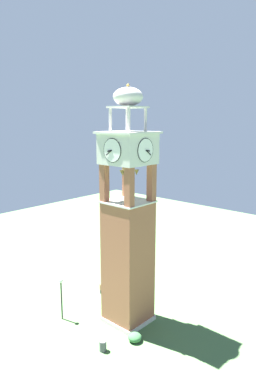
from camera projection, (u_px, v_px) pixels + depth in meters
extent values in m
plane|color=#476B3D|center=(128.00, 320.00, 29.54)|extent=(80.00, 80.00, 0.00)
cube|color=#93543D|center=(128.00, 263.00, 28.50)|extent=(3.17, 3.17, 10.23)
cube|color=beige|center=(128.00, 318.00, 29.50)|extent=(3.37, 3.37, 0.35)
cube|color=black|center=(114.00, 301.00, 30.35)|extent=(1.10, 0.04, 2.20)
cylinder|color=beige|center=(114.00, 286.00, 30.07)|extent=(1.10, 0.04, 1.10)
cube|color=#93543D|center=(127.00, 180.00, 28.97)|extent=(0.56, 0.56, 3.05)
cube|color=#93543D|center=(104.00, 184.00, 27.07)|extent=(0.56, 0.56, 3.05)
cube|color=#93543D|center=(152.00, 183.00, 27.25)|extent=(0.56, 0.56, 3.05)
cube|color=#93543D|center=(129.00, 188.00, 25.36)|extent=(0.56, 0.56, 3.05)
cube|color=beige|center=(128.00, 202.00, 27.46)|extent=(3.33, 3.33, 0.12)
cone|color=brown|center=(123.00, 173.00, 26.41)|extent=(0.47, 0.47, 0.42)
cone|color=brown|center=(137.00, 172.00, 26.71)|extent=(0.37, 0.37, 0.43)
cone|color=brown|center=(125.00, 171.00, 27.65)|extent=(0.53, 0.53, 0.44)
cube|color=beige|center=(128.00, 149.00, 26.62)|extent=(3.41, 3.41, 2.31)
cylinder|color=white|center=(112.00, 148.00, 27.75)|extent=(1.76, 0.05, 1.76)
torus|color=black|center=(112.00, 148.00, 27.75)|extent=(1.78, 0.06, 1.78)
cube|color=black|center=(113.00, 148.00, 27.96)|extent=(0.45, 0.03, 0.18)
cube|color=black|center=(114.00, 150.00, 28.04)|extent=(0.62, 0.03, 0.44)
cylinder|color=white|center=(145.00, 150.00, 25.49)|extent=(1.76, 0.05, 1.76)
torus|color=black|center=(145.00, 150.00, 25.49)|extent=(1.78, 0.06, 1.78)
cube|color=black|center=(148.00, 151.00, 25.62)|extent=(0.45, 0.03, 0.18)
cube|color=black|center=(149.00, 153.00, 25.70)|extent=(0.62, 0.03, 0.44)
cylinder|color=white|center=(142.00, 148.00, 27.87)|extent=(0.05, 1.76, 1.76)
torus|color=black|center=(142.00, 148.00, 27.87)|extent=(0.06, 1.78, 1.78)
cube|color=black|center=(141.00, 148.00, 28.07)|extent=(0.03, 0.45, 0.18)
cube|color=black|center=(140.00, 150.00, 28.15)|extent=(0.03, 0.62, 0.44)
cylinder|color=white|center=(112.00, 150.00, 25.37)|extent=(0.05, 1.76, 1.76)
torus|color=black|center=(112.00, 150.00, 25.37)|extent=(0.06, 1.78, 1.78)
cube|color=black|center=(109.00, 151.00, 25.48)|extent=(0.03, 0.45, 0.18)
cube|color=black|center=(109.00, 153.00, 25.56)|extent=(0.03, 0.62, 0.44)
cube|color=beige|center=(128.00, 133.00, 26.37)|extent=(3.77, 3.77, 0.16)
cylinder|color=beige|center=(127.00, 120.00, 27.48)|extent=(0.22, 0.22, 1.73)
cylinder|color=beige|center=(110.00, 120.00, 26.12)|extent=(0.22, 0.22, 1.73)
cylinder|color=beige|center=(146.00, 120.00, 26.25)|extent=(0.22, 0.22, 1.73)
cylinder|color=beige|center=(129.00, 120.00, 24.88)|extent=(0.22, 0.22, 1.73)
cube|color=beige|center=(128.00, 107.00, 25.99)|extent=(2.31, 2.31, 0.12)
ellipsoid|color=beige|center=(128.00, 97.00, 25.84)|extent=(2.23, 2.23, 1.39)
sphere|color=#B79338|center=(128.00, 85.00, 25.68)|extent=(0.24, 0.24, 0.24)
cube|color=brown|center=(105.00, 292.00, 33.41)|extent=(0.99, 1.65, 0.06)
cube|color=brown|center=(103.00, 290.00, 33.27)|extent=(0.63, 1.51, 0.44)
cube|color=#2D2D33|center=(102.00, 291.00, 34.09)|extent=(0.40, 0.22, 0.42)
cube|color=#2D2D33|center=(108.00, 298.00, 32.82)|extent=(0.40, 0.22, 0.42)
cylinder|color=black|center=(62.00, 301.00, 29.37)|extent=(0.12, 0.12, 3.33)
sphere|color=silver|center=(61.00, 281.00, 29.00)|extent=(0.36, 0.36, 0.36)
cylinder|color=#4C4C51|center=(103.00, 346.00, 25.51)|extent=(0.52, 0.52, 0.80)
ellipsoid|color=#336638|center=(135.00, 337.00, 26.64)|extent=(1.05, 1.05, 0.65)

